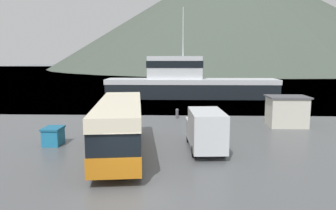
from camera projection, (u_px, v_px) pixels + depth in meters
name	position (u px, v px, depth m)	size (l,w,h in m)	color
ground_plane	(130.00, 198.00, 13.34)	(400.00, 400.00, 0.00)	#515456
water_surface	(175.00, 70.00, 151.07)	(240.00, 240.00, 0.00)	slate
hill_backdrop	(233.00, 13.00, 179.77)	(196.06, 196.06, 59.52)	#424C42
tour_bus	(120.00, 125.00, 19.22)	(3.76, 10.91, 3.13)	#B26614
delivery_van	(205.00, 129.00, 20.04)	(2.27, 5.58, 2.54)	silver
fishing_boat	(188.00, 83.00, 46.06)	(23.95, 4.61, 12.52)	black
storage_bin	(53.00, 136.00, 21.39)	(1.17, 1.54, 1.18)	teal
dock_kiosk	(287.00, 111.00, 27.07)	(3.29, 2.50, 2.54)	beige
mooring_bollard	(177.00, 113.00, 30.77)	(0.31, 0.31, 0.92)	#4C4C51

